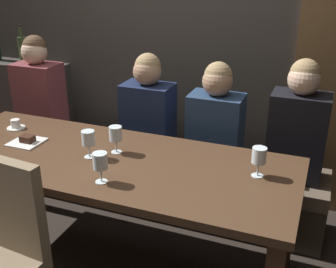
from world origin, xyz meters
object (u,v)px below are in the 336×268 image
diner_far_end (216,120)px  dessert_plate (27,141)px  dining_table (107,171)px  wine_glass_near_right (100,162)px  wine_bottle_pale_label (23,49)px  diner_redhead (39,89)px  espresso_cup (16,125)px  wine_glass_near_left (259,157)px  diner_bearded (148,108)px  wine_glass_center_back (116,135)px  wine_glass_far_left (88,139)px  banquette_bench (155,180)px  diner_near_end (298,124)px

diner_far_end → dessert_plate: bearing=-146.8°
dining_table → wine_glass_near_right: (0.12, -0.26, 0.20)m
wine_bottle_pale_label → wine_glass_near_right: 2.03m
diner_redhead → espresso_cup: diner_redhead is taller
wine_bottle_pale_label → wine_glass_near_left: wine_bottle_pale_label is taller
diner_far_end → wine_bottle_pale_label: (-1.87, 0.39, 0.27)m
diner_redhead → diner_bearded: bearing=-1.6°
wine_bottle_pale_label → wine_glass_center_back: (1.43, -0.98, -0.22)m
wine_glass_far_left → wine_glass_center_back: bearing=45.2°
diner_bearded → wine_glass_far_left: (-0.05, -0.73, 0.05)m
diner_far_end → wine_bottle_pale_label: 1.93m
dining_table → diner_far_end: diner_far_end is taller
wine_bottle_pale_label → wine_glass_far_left: wine_bottle_pale_label is taller
banquette_bench → wine_glass_near_right: bearing=-82.9°
diner_far_end → wine_glass_center_back: (-0.44, -0.59, 0.05)m
wine_glass_far_left → espresso_cup: wine_glass_far_left is taller
diner_far_end → wine_glass_near_left: 0.70m
diner_bearded → wine_glass_near_right: bearing=-80.3°
dining_table → wine_glass_far_left: (-0.09, -0.03, 0.20)m
diner_bearded → wine_glass_near_right: (0.16, -0.96, 0.05)m
banquette_bench → wine_glass_near_right: size_ratio=15.24×
wine_glass_far_left → espresso_cup: size_ratio=1.37×
wine_glass_near_left → espresso_cup: 1.65m
dining_table → wine_glass_center_back: wine_glass_center_back is taller
wine_glass_far_left → wine_glass_center_back: size_ratio=1.00×
diner_bearded → wine_glass_center_back: (0.07, -0.62, 0.05)m
diner_near_end → wine_glass_near_right: bearing=-131.9°
banquette_bench → wine_glass_center_back: 0.88m
dining_table → wine_bottle_pale_label: (-1.41, 1.06, 0.42)m
espresso_cup → wine_glass_near_right: bearing=-25.5°
wine_glass_center_back → wine_glass_near_left: size_ratio=1.00×
diner_far_end → espresso_cup: size_ratio=6.19×
diner_near_end → wine_bottle_pale_label: (-2.40, 0.35, 0.24)m
wine_glass_near_right → wine_glass_near_left: same height
diner_far_end → dining_table: bearing=-124.8°
banquette_bench → diner_far_end: bearing=-3.5°
wine_glass_near_left → dessert_plate: bearing=-176.1°
diner_bearded → diner_near_end: 1.04m
dining_table → wine_bottle_pale_label: wine_bottle_pale_label is taller
wine_glass_far_left → espresso_cup: bearing=163.8°
diner_far_end → espresso_cup: diner_far_end is taller
wine_glass_near_left → espresso_cup: bearing=177.4°
wine_glass_near_left → diner_bearded: bearing=146.0°
banquette_bench → diner_near_end: diner_near_end is taller
banquette_bench → wine_glass_center_back: size_ratio=15.24×
diner_near_end → banquette_bench: bearing=-179.0°
diner_redhead → diner_near_end: 2.01m
wine_glass_near_left → dining_table: bearing=-173.7°
diner_near_end → espresso_cup: 1.87m
wine_glass_far_left → wine_glass_near_left: 0.95m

